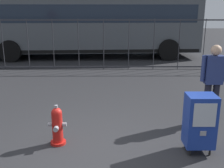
{
  "coord_description": "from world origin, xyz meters",
  "views": [
    {
      "loc": [
        0.27,
        -4.15,
        2.39
      ],
      "look_at": [
        0.3,
        1.2,
        0.9
      ],
      "focal_mm": 43.73,
      "sensor_mm": 36.0,
      "label": 1
    }
  ],
  "objects_px": {
    "fire_hydrant": "(57,126)",
    "bus_near": "(91,22)",
    "pedestrian": "(213,79)",
    "bus_far": "(38,19)",
    "newspaper_box_primary": "(200,121)"
  },
  "relations": [
    {
      "from": "fire_hydrant",
      "to": "bus_near",
      "type": "distance_m",
      "value": 9.42
    },
    {
      "from": "fire_hydrant",
      "to": "pedestrian",
      "type": "height_order",
      "value": "pedestrian"
    },
    {
      "from": "pedestrian",
      "to": "bus_far",
      "type": "relative_size",
      "value": 0.16
    },
    {
      "from": "fire_hydrant",
      "to": "newspaper_box_primary",
      "type": "relative_size",
      "value": 0.73
    },
    {
      "from": "pedestrian",
      "to": "bus_far",
      "type": "distance_m",
      "value": 14.04
    },
    {
      "from": "bus_near",
      "to": "pedestrian",
      "type": "bearing_deg",
      "value": -72.08
    },
    {
      "from": "pedestrian",
      "to": "fire_hydrant",
      "type": "bearing_deg",
      "value": -161.83
    },
    {
      "from": "newspaper_box_primary",
      "to": "bus_near",
      "type": "xyz_separation_m",
      "value": [
        -2.48,
        9.61,
        1.14
      ]
    },
    {
      "from": "fire_hydrant",
      "to": "bus_near",
      "type": "bearing_deg",
      "value": 90.16
    },
    {
      "from": "bus_far",
      "to": "fire_hydrant",
      "type": "bearing_deg",
      "value": -75.38
    },
    {
      "from": "fire_hydrant",
      "to": "newspaper_box_primary",
      "type": "xyz_separation_m",
      "value": [
        2.46,
        -0.29,
        0.22
      ]
    },
    {
      "from": "bus_near",
      "to": "bus_far",
      "type": "xyz_separation_m",
      "value": [
        -3.63,
        3.98,
        0.0
      ]
    },
    {
      "from": "fire_hydrant",
      "to": "newspaper_box_primary",
      "type": "distance_m",
      "value": 2.48
    },
    {
      "from": "fire_hydrant",
      "to": "newspaper_box_primary",
      "type": "height_order",
      "value": "newspaper_box_primary"
    },
    {
      "from": "newspaper_box_primary",
      "to": "bus_near",
      "type": "relative_size",
      "value": 0.1
    }
  ]
}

